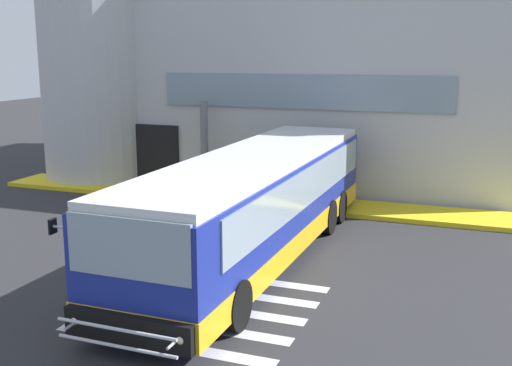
# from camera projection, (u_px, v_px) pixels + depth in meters

# --- Properties ---
(ground_plane) EXTENTS (80.00, 90.00, 0.02)m
(ground_plane) POSITION_uv_depth(u_px,v_px,m) (203.00, 241.00, 17.61)
(ground_plane) COLOR #2B2B2D
(ground_plane) RESTS_ON ground
(bay_paint_stripes) EXTENTS (4.40, 3.96, 0.01)m
(bay_paint_stripes) POSITION_uv_depth(u_px,v_px,m) (204.00, 307.00, 13.07)
(bay_paint_stripes) COLOR silver
(bay_paint_stripes) RESTS_ON ground
(terminal_building) EXTENTS (18.25, 13.80, 8.60)m
(terminal_building) POSITION_uv_depth(u_px,v_px,m) (300.00, 72.00, 27.49)
(terminal_building) COLOR #B7B7BC
(terminal_building) RESTS_ON ground
(boarding_curb) EXTENTS (20.45, 2.00, 0.15)m
(boarding_curb) POSITION_uv_depth(u_px,v_px,m) (262.00, 200.00, 21.99)
(boarding_curb) COLOR yellow
(boarding_curb) RESTS_ON ground
(entry_support_column) EXTENTS (0.28, 0.28, 3.29)m
(entry_support_column) POSITION_uv_depth(u_px,v_px,m) (204.00, 146.00, 23.02)
(entry_support_column) COLOR slate
(entry_support_column) RESTS_ON boarding_curb
(bus_main_foreground) EXTENTS (3.13, 12.42, 2.70)m
(bus_main_foreground) POSITION_uv_depth(u_px,v_px,m) (256.00, 207.00, 15.91)
(bus_main_foreground) COLOR navy
(bus_main_foreground) RESTS_ON ground
(passenger_near_column) EXTENTS (0.52, 0.39, 1.68)m
(passenger_near_column) POSITION_uv_depth(u_px,v_px,m) (215.00, 170.00, 22.14)
(passenger_near_column) COLOR #2D2D33
(passenger_near_column) RESTS_ON boarding_curb
(passenger_by_doorway) EXTENTS (0.42, 0.47, 1.68)m
(passenger_by_doorway) POSITION_uv_depth(u_px,v_px,m) (254.00, 170.00, 22.25)
(passenger_by_doorway) COLOR #2D2D33
(passenger_by_doorway) RESTS_ON boarding_curb
(passenger_at_curb_edge) EXTENTS (0.58, 0.42, 1.68)m
(passenger_at_curb_edge) POSITION_uv_depth(u_px,v_px,m) (275.00, 173.00, 21.39)
(passenger_at_curb_edge) COLOR #4C4233
(passenger_at_curb_edge) RESTS_ON boarding_curb
(safety_bollard_yellow) EXTENTS (0.18, 0.18, 0.90)m
(safety_bollard_yellow) POSITION_uv_depth(u_px,v_px,m) (315.00, 203.00, 20.05)
(safety_bollard_yellow) COLOR yellow
(safety_bollard_yellow) RESTS_ON ground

